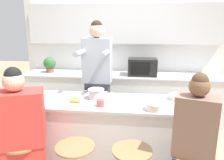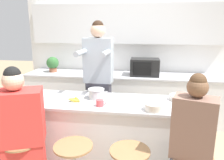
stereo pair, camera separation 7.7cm
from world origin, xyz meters
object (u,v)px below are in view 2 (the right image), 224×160
Objects in this scene: coffee_cup_far at (100,103)px; person_wrapped_blanket at (20,140)px; cooking_pot at (96,94)px; banana_bunch at (75,100)px; person_seated_near at (191,156)px; kitchen_island at (111,134)px; person_cooking at (99,85)px; fruit_bowl at (154,107)px; microwave at (145,67)px; potted_plant at (53,64)px; coffee_cup_near at (40,98)px.

person_wrapped_blanket is at bearing -146.82° from coffee_cup_far.
cooking_pot reaches higher than banana_bunch.
kitchen_island is at bearing 159.11° from person_seated_near.
person_cooking is 6.27× the size of cooking_pot.
microwave is at bearing 93.86° from fruit_bowl.
person_wrapped_blanket is (-0.83, -0.66, 0.22)m from kitchen_island.
person_wrapped_blanket is at bearing -75.30° from potted_plant.
person_cooking is (-0.28, 0.58, 0.48)m from kitchen_island.
cooking_pot reaches higher than fruit_bowl.
fruit_bowl is (0.51, -0.23, 0.48)m from kitchen_island.
person_cooking reaches higher than fruit_bowl.
fruit_bowl is 2.62m from potted_plant.
person_cooking is 1.31× the size of person_wrapped_blanket.
microwave is at bearing 62.31° from banana_bunch.
banana_bunch is (-0.95, 0.15, -0.01)m from fruit_bowl.
fruit_bowl is (0.71, -0.31, -0.02)m from cooking_pot.
coffee_cup_near is at bearing 70.86° from person_wrapped_blanket.
kitchen_island is at bearing 9.49° from coffee_cup_near.
fruit_bowl is at bearing -42.75° from potted_plant.
potted_plant is at bearing 129.48° from cooking_pot.
coffee_cup_far is at bearing -106.33° from microwave.
person_seated_near reaches higher than microwave.
microwave reaches higher than cooking_pot.
person_seated_near reaches higher than potted_plant.
potted_plant reaches higher than fruit_bowl.
potted_plant is at bearing 178.37° from microwave.
person_wrapped_blanket is (-0.56, -1.24, -0.27)m from person_cooking.
coffee_cup_far is at bearing -52.88° from potted_plant.
coffee_cup_near is 0.75m from coffee_cup_far.
person_cooking reaches higher than cooking_pot.
person_cooking is 0.92m from coffee_cup_near.
person_wrapped_blanket is 1.01× the size of person_seated_near.
person_seated_near is 3.18m from potted_plant.
coffee_cup_near is 2.06m from microwave.
cooking_pot is at bearing 34.23° from banana_bunch.
fruit_bowl is (0.79, -0.80, -0.00)m from person_cooking.
potted_plant is (-1.31, 1.74, 0.13)m from coffee_cup_far.
fruit_bowl is at bearing -8.82° from banana_bunch.
potted_plant is (-0.57, 1.70, 0.12)m from coffee_cup_near.
person_cooking is 15.69× the size of coffee_cup_far.
person_seated_near is at bearing -20.93° from person_wrapped_blanket.
person_seated_near is 1.79m from coffee_cup_near.
fruit_bowl is at bearing -86.14° from microwave.
potted_plant reaches higher than coffee_cup_far.
person_cooking is at bearing 76.48° from banana_bunch.
person_seated_near is at bearing -38.58° from kitchen_island.
kitchen_island is 20.23× the size of coffee_cup_near.
microwave is (1.24, 1.64, 0.11)m from coffee_cup_near.
microwave is 1.72× the size of potted_plant.
kitchen_island is at bearing -21.57° from cooking_pot.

